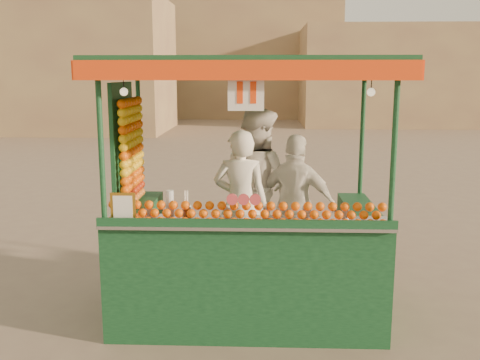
{
  "coord_description": "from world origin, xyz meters",
  "views": [
    {
      "loc": [
        0.4,
        -5.66,
        2.64
      ],
      "look_at": [
        0.17,
        0.19,
        1.5
      ],
      "focal_mm": 41.27,
      "sensor_mm": 36.0,
      "label": 1
    }
  ],
  "objects_px": {
    "juice_cart": "(240,237)",
    "vendor_left": "(241,203)",
    "vendor_right": "(296,205)",
    "vendor_middle": "(257,187)"
  },
  "relations": [
    {
      "from": "juice_cart",
      "to": "vendor_middle",
      "type": "bearing_deg",
      "value": 77.43
    },
    {
      "from": "vendor_right",
      "to": "vendor_middle",
      "type": "bearing_deg",
      "value": -10.07
    },
    {
      "from": "juice_cart",
      "to": "vendor_left",
      "type": "distance_m",
      "value": 0.5
    },
    {
      "from": "vendor_left",
      "to": "vendor_right",
      "type": "bearing_deg",
      "value": -170.09
    },
    {
      "from": "vendor_middle",
      "to": "vendor_right",
      "type": "xyz_separation_m",
      "value": [
        0.45,
        -0.28,
        -0.15
      ]
    },
    {
      "from": "vendor_middle",
      "to": "vendor_right",
      "type": "distance_m",
      "value": 0.55
    },
    {
      "from": "vendor_left",
      "to": "vendor_middle",
      "type": "height_order",
      "value": "vendor_middle"
    },
    {
      "from": "juice_cart",
      "to": "vendor_middle",
      "type": "xyz_separation_m",
      "value": [
        0.18,
        0.79,
        0.38
      ]
    },
    {
      "from": "vendor_left",
      "to": "juice_cart",
      "type": "bearing_deg",
      "value": 94.34
    },
    {
      "from": "vendor_left",
      "to": "vendor_right",
      "type": "relative_size",
      "value": 1.04
    }
  ]
}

